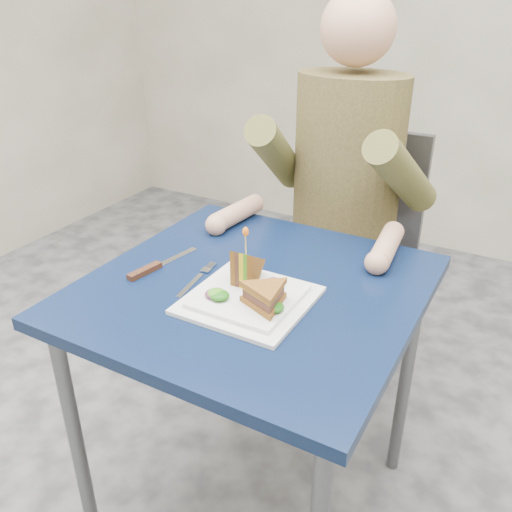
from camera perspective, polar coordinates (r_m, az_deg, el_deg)
The scene contains 13 objects.
ground at distance 1.75m, azimuth -0.23°, elevation -24.13°, with size 4.00×4.00×0.00m, color #4A4A4C.
table at distance 1.31m, azimuth -0.28°, elevation -5.99°, with size 0.75×0.75×0.73m.
chair at distance 1.92m, azimuth 9.88°, elevation 1.06°, with size 0.42×0.40×0.93m.
diner at distance 1.68m, azimuth 9.53°, elevation 11.10°, with size 0.54×0.59×0.74m.
plate at distance 1.20m, azimuth -0.76°, elevation -4.52°, with size 0.26×0.26×0.02m.
sandwich_flat at distance 1.14m, azimuth 1.01°, elevation -4.25°, with size 0.16×0.16×0.05m.
sandwich_upright at distance 1.22m, azimuth -1.07°, elevation -1.35°, with size 0.08×0.12×0.12m.
fork at distance 1.29m, azimuth -6.33°, elevation -2.49°, with size 0.04×0.18×0.01m.
knife at distance 1.35m, azimuth -11.00°, elevation -1.27°, with size 0.05×0.22×0.02m.
toothpick at distance 1.19m, azimuth -1.09°, elevation 1.35°, with size 0.00×0.00×0.06m, color tan.
toothpick_frill at distance 1.18m, azimuth -1.10°, elevation 2.57°, with size 0.01×0.01×0.02m, color orange.
lettuce_spill at distance 1.19m, azimuth -0.31°, elevation -3.49°, with size 0.15×0.13×0.02m, color #337A14, non-canonical shape.
onion_ring at distance 1.18m, azimuth -0.01°, elevation -3.51°, with size 0.04×0.04×0.01m, color #9E4C7A.
Camera 1 is at (0.54, -0.96, 1.36)m, focal length 38.00 mm.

